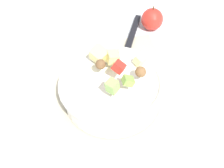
# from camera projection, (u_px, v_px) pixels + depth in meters

# --- Properties ---
(ground_plane) EXTENTS (2.40, 2.40, 0.00)m
(ground_plane) POSITION_uv_depth(u_px,v_px,m) (118.00, 98.00, 0.67)
(ground_plane) COLOR silver
(placemat) EXTENTS (0.45, 0.34, 0.01)m
(placemat) POSITION_uv_depth(u_px,v_px,m) (118.00, 97.00, 0.67)
(placemat) COLOR #BCB299
(placemat) RESTS_ON ground_plane
(salad_bowl) EXTENTS (0.26, 0.26, 0.12)m
(salad_bowl) POSITION_uv_depth(u_px,v_px,m) (112.00, 86.00, 0.64)
(salad_bowl) COLOR white
(salad_bowl) RESTS_ON placemat
(serving_spoon) EXTENTS (0.22, 0.14, 0.01)m
(serving_spoon) POSITION_uv_depth(u_px,v_px,m) (129.00, 43.00, 0.80)
(serving_spoon) COLOR black
(serving_spoon) RESTS_ON placemat
(whole_apple) EXTENTS (0.07, 0.07, 0.08)m
(whole_apple) POSITION_uv_depth(u_px,v_px,m) (152.00, 19.00, 0.85)
(whole_apple) COLOR red
(whole_apple) RESTS_ON ground_plane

